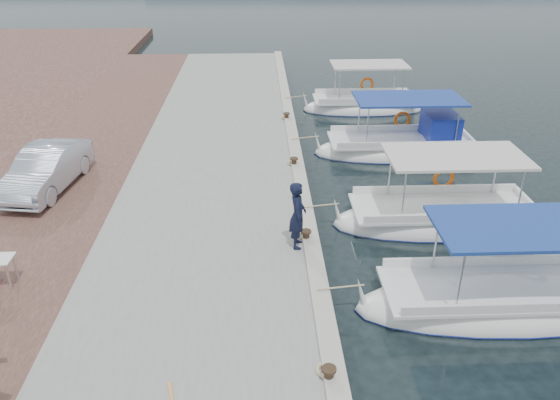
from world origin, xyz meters
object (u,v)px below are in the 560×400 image
object	(u,v)px
fishing_caique_b	(509,303)
parked_car	(46,169)
fishing_caique_e	(363,108)
fishing_caique_d	(402,148)
fisherman	(298,215)
fishing_caique_c	(441,220)

from	to	relation	value
fishing_caique_b	parked_car	bearing A→B (deg)	154.62
fishing_caique_b	fishing_caique_e	xyz separation A→B (m)	(-0.75, 15.20, 0.00)
fishing_caique_b	fishing_caique_d	xyz separation A→B (m)	(-0.20, 9.68, 0.07)
fishing_caique_b	fishing_caique_d	world-z (taller)	same
fishing_caique_b	fishing_caique_e	distance (m)	15.21
fishing_caique_e	fisherman	size ratio (longest dim) A/B	3.20
parked_car	fisherman	bearing A→B (deg)	-18.01
fishing_caique_b	fisherman	xyz separation A→B (m)	(-4.87, 2.16, 1.29)
fisherman	parked_car	distance (m)	8.57
fishing_caique_b	fishing_caique_c	world-z (taller)	same
parked_car	fishing_caique_c	bearing A→B (deg)	-0.70
fishing_caique_e	fisherman	bearing A→B (deg)	-107.53
fishing_caique_b	fishing_caique_e	world-z (taller)	same
fisherman	fishing_caique_c	bearing A→B (deg)	-63.02
fishing_caique_b	parked_car	xyz separation A→B (m)	(-12.55, 5.95, 1.04)
fishing_caique_b	fisherman	distance (m)	5.48
fishing_caique_b	fishing_caique_d	bearing A→B (deg)	91.21
fishing_caique_b	fisherman	bearing A→B (deg)	156.11
fishing_caique_d	fishing_caique_b	bearing A→B (deg)	-88.79
fishing_caique_c	parked_car	xyz separation A→B (m)	(-12.16, 1.93, 1.04)
fisherman	parked_car	size ratio (longest dim) A/B	0.45
fishing_caique_d	parked_car	distance (m)	12.93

